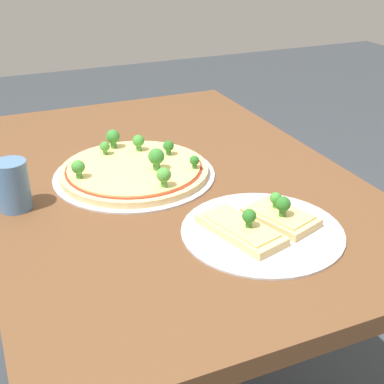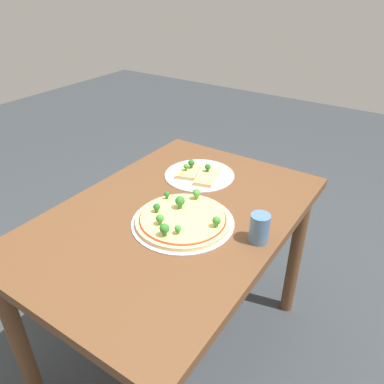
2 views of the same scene
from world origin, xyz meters
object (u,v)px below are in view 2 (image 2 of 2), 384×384
(dining_table, at_px, (174,237))
(pizza_tray_whole, at_px, (183,219))
(drinking_cup, at_px, (259,228))
(pizza_tray_slice, at_px, (199,173))

(dining_table, xyz_separation_m, pizza_tray_whole, (0.03, 0.06, 0.12))
(pizza_tray_whole, relative_size, drinking_cup, 3.59)
(pizza_tray_slice, xyz_separation_m, drinking_cup, (0.27, 0.40, 0.04))
(drinking_cup, bearing_deg, pizza_tray_whole, -78.51)
(pizza_tray_whole, distance_m, pizza_tray_slice, 0.35)
(dining_table, bearing_deg, drinking_cup, 94.34)
(dining_table, relative_size, pizza_tray_whole, 3.16)
(pizza_tray_whole, bearing_deg, pizza_tray_slice, -156.42)
(drinking_cup, bearing_deg, dining_table, -85.66)
(pizza_tray_whole, xyz_separation_m, drinking_cup, (-0.05, 0.26, 0.04))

